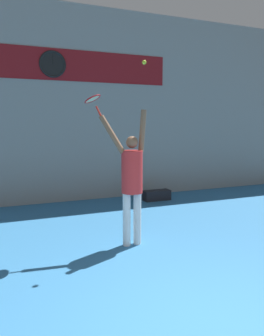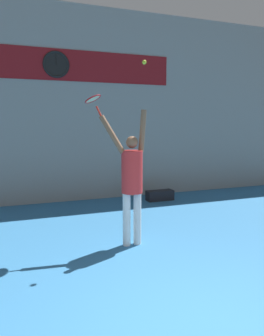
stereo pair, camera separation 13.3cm
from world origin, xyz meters
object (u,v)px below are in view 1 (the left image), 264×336
Objects in this scene: scoreboard_clock at (53,64)px; tennis_racket at (93,100)px; tennis_player at (132,178)px; water_bottle at (165,194)px; tennis_ball at (144,62)px; equipment_bag at (157,195)px.

scoreboard_clock reaches higher than tennis_racket.
water_bottle is (2.14, 2.86, -1.02)m from tennis_player.
tennis_racket reaches higher than water_bottle.
tennis_ball reaches higher than water_bottle.
scoreboard_clock reaches higher than tennis_player.
water_bottle is 0.31m from equipment_bag.
equipment_bag is at bearing 59.63° from tennis_ball.
equipment_bag is at bearing 56.32° from tennis_player.
tennis_ball is 4.51m from water_bottle.
tennis_racket is at bearing 155.05° from tennis_ball.
tennis_ball is at bearing -10.39° from tennis_player.
tennis_player is 1.86m from tennis_ball.
scoreboard_clock is 4.26m from equipment_bag.
scoreboard_clock is 4.43m from water_bottle.
tennis_player is 3.71m from water_bottle.
water_bottle is at bearing -12.71° from scoreboard_clock.
tennis_ball is at bearing -24.95° from tennis_racket.
water_bottle is 0.39× the size of equipment_bag.
tennis_player is 32.56× the size of tennis_ball.
equipment_bag is at bearing -162.96° from water_bottle.
equipment_bag is at bearing -16.11° from scoreboard_clock.
scoreboard_clock is 3.67m from tennis_ball.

